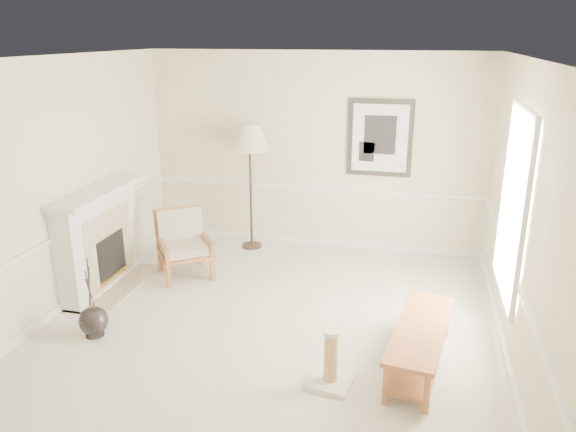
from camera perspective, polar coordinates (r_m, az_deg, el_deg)
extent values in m
plane|color=silver|center=(6.34, -2.13, -11.45)|extent=(5.50, 5.50, 0.00)
cube|color=beige|center=(8.37, 2.73, 6.53)|extent=(5.00, 0.04, 2.90)
cube|color=beige|center=(3.40, -14.93, -12.11)|extent=(5.00, 0.04, 2.90)
cube|color=beige|center=(6.85, -22.93, 2.48)|extent=(0.04, 5.50, 2.90)
cube|color=beige|center=(5.66, 22.90, -0.58)|extent=(0.04, 5.50, 2.90)
cube|color=white|center=(5.52, -2.49, 15.74)|extent=(5.00, 5.50, 0.04)
cube|color=white|center=(8.74, 2.57, -2.52)|extent=(4.95, 0.04, 0.10)
cube|color=white|center=(8.47, 2.65, 2.86)|extent=(4.95, 0.04, 0.05)
cube|color=white|center=(6.02, 22.01, 1.08)|extent=(0.03, 1.20, 1.80)
cube|color=white|center=(6.02, 21.92, 1.09)|extent=(0.05, 1.34, 1.94)
cube|color=black|center=(8.17, 9.34, 7.83)|extent=(0.92, 0.04, 1.10)
cube|color=white|center=(8.15, 9.32, 7.80)|extent=(0.78, 0.01, 0.96)
cube|color=black|center=(8.14, 9.34, 8.14)|extent=(0.45, 0.01, 0.55)
cube|color=white|center=(7.48, -18.67, -2.42)|extent=(0.28, 1.50, 1.25)
cube|color=white|center=(7.26, -18.85, 2.39)|extent=(0.46, 1.64, 0.06)
cube|color=#C6B28E|center=(7.43, -17.66, -3.07)|extent=(0.02, 1.05, 0.95)
cube|color=black|center=(7.47, -17.50, -4.00)|extent=(0.02, 0.62, 0.58)
cube|color=gold|center=(7.57, -17.28, -5.83)|extent=(0.01, 0.66, 0.05)
cube|color=#C6B28E|center=(7.63, -17.18, -6.83)|extent=(0.60, 1.50, 0.03)
sphere|color=black|center=(6.49, -19.16, -10.03)|extent=(0.31, 0.31, 0.31)
cylinder|color=black|center=(6.55, -19.03, -11.06)|extent=(0.20, 0.20, 0.09)
cylinder|color=black|center=(6.31, -19.53, -6.77)|extent=(0.11, 0.09, 0.49)
cylinder|color=black|center=(6.33, -19.50, -7.09)|extent=(0.14, 0.11, 0.40)
cylinder|color=black|center=(6.30, -19.57, -6.45)|extent=(0.07, 0.05, 0.58)
cube|color=#995531|center=(7.38, -12.03, -5.85)|extent=(0.08, 0.08, 0.36)
cube|color=#995531|center=(7.91, -12.85, -4.25)|extent=(0.08, 0.08, 0.36)
cube|color=#995531|center=(7.49, -7.66, -5.23)|extent=(0.08, 0.08, 0.36)
cube|color=#995531|center=(8.02, -8.76, -3.69)|extent=(0.08, 0.08, 0.36)
cube|color=#995531|center=(7.64, -10.39, -3.69)|extent=(0.92, 0.92, 0.05)
cube|color=#995531|center=(7.82, -11.00, -0.95)|extent=(0.62, 0.51, 0.51)
cube|color=#995531|center=(7.53, -12.61, -2.86)|extent=(0.43, 0.56, 0.05)
cube|color=#995531|center=(7.64, -8.34, -2.29)|extent=(0.43, 0.56, 0.05)
cube|color=white|center=(7.61, -10.43, -3.10)|extent=(0.84, 0.84, 0.11)
cube|color=white|center=(7.76, -10.92, -0.95)|extent=(0.59, 0.50, 0.46)
cylinder|color=black|center=(8.65, -3.68, -3.01)|extent=(0.31, 0.31, 0.03)
cylinder|color=black|center=(8.38, -3.79, 2.47)|extent=(0.04, 0.04, 1.69)
cone|color=beige|center=(8.19, -3.91, 8.00)|extent=(0.74, 0.74, 0.37)
cube|color=#995531|center=(5.66, 13.35, -11.07)|extent=(0.68, 1.58, 0.04)
cube|color=#995531|center=(5.81, 13.13, -13.71)|extent=(0.60, 1.47, 0.03)
cube|color=#995531|center=(5.20, 9.95, -16.50)|extent=(0.06, 0.06, 0.39)
cube|color=#995531|center=(5.16, 13.92, -17.09)|extent=(0.06, 0.06, 0.39)
cube|color=#995531|center=(6.39, 12.62, -9.65)|extent=(0.06, 0.06, 0.39)
cube|color=#995531|center=(6.36, 15.77, -10.06)|extent=(0.06, 0.06, 0.39)
cube|color=silver|center=(5.48, 4.31, -16.41)|extent=(0.45, 0.45, 0.05)
cylinder|color=tan|center=(5.34, 4.38, -14.10)|extent=(0.13, 0.13, 0.47)
cylinder|color=silver|center=(5.21, 4.45, -11.71)|extent=(0.15, 0.15, 0.04)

